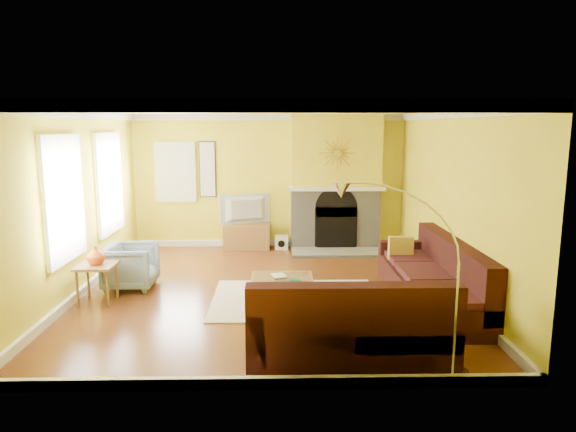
{
  "coord_description": "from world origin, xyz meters",
  "views": [
    {
      "loc": [
        0.18,
        -7.5,
        2.46
      ],
      "look_at": [
        0.34,
        0.4,
        1.08
      ],
      "focal_mm": 32.0,
      "sensor_mm": 36.0,
      "label": 1
    }
  ],
  "objects_px": {
    "coffee_table": "(282,291)",
    "arc_lamp": "(403,283)",
    "media_console": "(247,236)",
    "armchair": "(131,266)",
    "sectional_sofa": "(362,280)",
    "side_table": "(98,284)"
  },
  "relations": [
    {
      "from": "sectional_sofa",
      "to": "media_console",
      "type": "distance_m",
      "value": 4.08
    },
    {
      "from": "sectional_sofa",
      "to": "side_table",
      "type": "height_order",
      "value": "sectional_sofa"
    },
    {
      "from": "armchair",
      "to": "side_table",
      "type": "xyz_separation_m",
      "value": [
        -0.28,
        -0.7,
        -0.06
      ]
    },
    {
      "from": "sectional_sofa",
      "to": "armchair",
      "type": "height_order",
      "value": "sectional_sofa"
    },
    {
      "from": "armchair",
      "to": "arc_lamp",
      "type": "bearing_deg",
      "value": -130.27
    },
    {
      "from": "sectional_sofa",
      "to": "arc_lamp",
      "type": "xyz_separation_m",
      "value": [
        0.09,
        -1.8,
        0.52
      ]
    },
    {
      "from": "coffee_table",
      "to": "arc_lamp",
      "type": "height_order",
      "value": "arc_lamp"
    },
    {
      "from": "armchair",
      "to": "side_table",
      "type": "relative_size",
      "value": 1.34
    },
    {
      "from": "side_table",
      "to": "arc_lamp",
      "type": "xyz_separation_m",
      "value": [
        3.75,
        -2.25,
        0.69
      ]
    },
    {
      "from": "sectional_sofa",
      "to": "armchair",
      "type": "relative_size",
      "value": 4.59
    },
    {
      "from": "coffee_table",
      "to": "side_table",
      "type": "bearing_deg",
      "value": 179.23
    },
    {
      "from": "sectional_sofa",
      "to": "armchair",
      "type": "xyz_separation_m",
      "value": [
        -3.38,
        1.14,
        -0.11
      ]
    },
    {
      "from": "sectional_sofa",
      "to": "media_console",
      "type": "height_order",
      "value": "sectional_sofa"
    },
    {
      "from": "media_console",
      "to": "side_table",
      "type": "bearing_deg",
      "value": -120.54
    },
    {
      "from": "media_console",
      "to": "armchair",
      "type": "bearing_deg",
      "value": -122.76
    },
    {
      "from": "side_table",
      "to": "arc_lamp",
      "type": "bearing_deg",
      "value": -30.92
    },
    {
      "from": "media_console",
      "to": "armchair",
      "type": "relative_size",
      "value": 1.23
    },
    {
      "from": "coffee_table",
      "to": "armchair",
      "type": "height_order",
      "value": "armchair"
    },
    {
      "from": "coffee_table",
      "to": "media_console",
      "type": "bearing_deg",
      "value": 101.89
    },
    {
      "from": "arc_lamp",
      "to": "side_table",
      "type": "bearing_deg",
      "value": 149.08
    },
    {
      "from": "sectional_sofa",
      "to": "coffee_table",
      "type": "bearing_deg",
      "value": 158.91
    },
    {
      "from": "sectional_sofa",
      "to": "side_table",
      "type": "xyz_separation_m",
      "value": [
        -3.66,
        0.45,
        -0.17
      ]
    }
  ]
}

